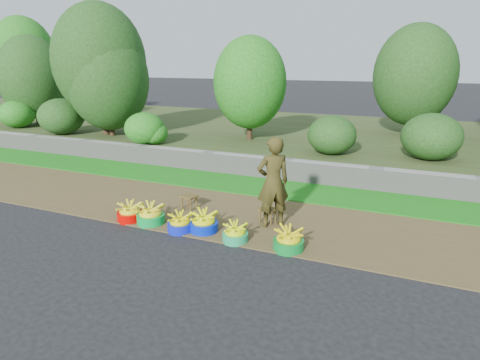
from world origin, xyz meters
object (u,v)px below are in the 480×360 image
at_px(basin_a, 130,213).
at_px(basin_f, 289,240).
at_px(stool_right, 268,211).
at_px(basin_e, 235,234).
at_px(stool_left, 189,198).
at_px(basin_c, 180,223).
at_px(vendor_woman, 273,182).
at_px(basin_d, 204,223).
at_px(basin_b, 151,215).

height_order(basin_a, basin_f, basin_f).
bearing_deg(stool_right, basin_e, -103.83).
bearing_deg(stool_left, basin_c, -68.53).
xyz_separation_m(basin_a, vendor_woman, (2.62, 0.81, 0.70)).
relative_size(basin_e, stool_left, 1.16).
bearing_deg(vendor_woman, stool_right, -77.66).
distance_m(basin_a, vendor_woman, 2.83).
bearing_deg(basin_a, stool_left, 52.68).
relative_size(basin_d, stool_left, 1.36).
bearing_deg(basin_a, basin_d, 3.34).
relative_size(basin_f, stool_left, 1.32).
bearing_deg(basin_d, vendor_woman, 34.29).
relative_size(basin_c, stool_right, 1.28).
bearing_deg(basin_b, basin_d, 3.60).
distance_m(basin_e, stool_right, 1.02).
distance_m(basin_f, stool_left, 2.64).
xyz_separation_m(basin_b, basin_e, (1.79, -0.09, -0.03)).
relative_size(basin_b, vendor_woman, 0.31).
height_order(basin_e, vendor_woman, vendor_woman).
bearing_deg(basin_f, basin_b, 179.13).
distance_m(basin_d, vendor_woman, 1.46).
bearing_deg(basin_b, basin_f, -0.87).
bearing_deg(basin_a, stool_right, 20.22).
height_order(basin_a, basin_b, basin_b).
bearing_deg(stool_left, vendor_woman, -5.17).
height_order(basin_d, basin_f, basin_d).
distance_m(basin_e, basin_f, 0.93).
height_order(basin_b, basin_e, basin_b).
bearing_deg(stool_right, basin_c, -143.75).
height_order(basin_c, vendor_woman, vendor_woman).
xyz_separation_m(stool_left, stool_right, (1.75, -0.06, -0.00)).
bearing_deg(stool_left, basin_a, -127.32).
bearing_deg(basin_f, basin_a, 179.66).
relative_size(basin_e, basin_f, 0.88).
xyz_separation_m(basin_e, stool_right, (0.24, 0.99, 0.10)).
relative_size(basin_c, stool_left, 1.21).
distance_m(stool_left, vendor_woman, 1.98).
xyz_separation_m(basin_a, basin_e, (2.25, -0.07, -0.02)).
distance_m(basin_f, stool_right, 1.17).
bearing_deg(basin_c, stool_right, 36.25).
bearing_deg(stool_left, stool_right, -2.07).
relative_size(basin_a, basin_f, 0.98).
distance_m(basin_c, basin_e, 1.09).
relative_size(basin_d, stool_right, 1.44).
bearing_deg(basin_b, basin_a, -177.28).
xyz_separation_m(stool_left, vendor_woman, (1.87, -0.17, 0.62)).
height_order(stool_left, stool_right, stool_left).
bearing_deg(basin_b, basin_c, -6.75).
relative_size(basin_a, basin_d, 0.95).
distance_m(basin_b, vendor_woman, 2.40).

